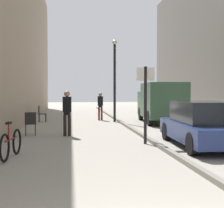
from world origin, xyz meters
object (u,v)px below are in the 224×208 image
pedestrian_main_foreground (67,110)px  delivery_van (161,101)px  cafe_chair_near_window (30,122)px  pedestrian_mid_block (100,104)px  parked_car (203,124)px  bicycle_leaning (11,144)px  lamp_post (115,75)px  cafe_chair_by_doorway (41,113)px  street_sign_post (145,98)px

pedestrian_main_foreground → delivery_van: delivery_van is taller
delivery_van → cafe_chair_near_window: bearing=-141.6°
pedestrian_main_foreground → delivery_van: 7.11m
pedestrian_mid_block → cafe_chair_near_window: pedestrian_mid_block is taller
parked_car → bicycle_leaning: 5.88m
lamp_post → cafe_chair_near_window: 7.13m
cafe_chair_near_window → cafe_chair_by_doorway: 5.92m
pedestrian_mid_block → cafe_chair_by_doorway: 3.62m
bicycle_leaning → delivery_van: bearing=60.6°
bicycle_leaning → pedestrian_mid_block: bearing=80.1°
delivery_van → parked_car: bearing=-91.8°
delivery_van → cafe_chair_near_window: size_ratio=5.33×
parked_car → cafe_chair_by_doorway: bearing=125.2°
delivery_van → street_sign_post: bearing=-105.5°
pedestrian_mid_block → street_sign_post: size_ratio=0.65×
pedestrian_main_foreground → delivery_van: size_ratio=0.36×
delivery_van → cafe_chair_by_doorway: 6.96m
delivery_van → cafe_chair_by_doorway: size_ratio=5.33×
bicycle_leaning → lamp_post: bearing=74.5°
pedestrian_main_foreground → bicycle_leaning: (-1.42, -4.12, -0.66)m
lamp_post → cafe_chair_by_doorway: size_ratio=5.06×
street_sign_post → cafe_chair_by_doorway: bearing=-56.3°
parked_car → cafe_chair_near_window: bearing=152.7°
cafe_chair_near_window → cafe_chair_by_doorway: (-0.12, 5.92, 0.00)m
parked_car → bicycle_leaning: parked_car is taller
pedestrian_main_foreground → cafe_chair_by_doorway: pedestrian_main_foreground is taller
delivery_van → lamp_post: bearing=165.0°
cafe_chair_by_doorway → pedestrian_main_foreground: bearing=16.9°
cafe_chair_near_window → lamp_post: bearing=45.7°
delivery_van → pedestrian_mid_block: bearing=151.8°
cafe_chair_by_doorway → pedestrian_mid_block: bearing=103.3°
delivery_van → cafe_chair_near_window: 8.06m
pedestrian_mid_block → lamp_post: (0.73, -1.19, 1.74)m
bicycle_leaning → cafe_chair_by_doorway: bicycle_leaning is taller
lamp_post → bicycle_leaning: (-4.10, -9.85, -2.34)m
lamp_post → bicycle_leaning: lamp_post is taller
pedestrian_main_foreground → lamp_post: size_ratio=0.38×
delivery_van → bicycle_leaning: 11.17m
street_sign_post → bicycle_leaning: (-4.06, -1.86, -1.16)m
pedestrian_main_foreground → lamp_post: bearing=-101.9°
pedestrian_mid_block → street_sign_post: 9.23m
cafe_chair_near_window → parked_car: bearing=-36.8°
pedestrian_main_foreground → parked_car: size_ratio=0.42×
bicycle_leaning → pedestrian_main_foreground: bearing=78.0°
delivery_van → cafe_chair_by_doorway: (-6.79, 1.42, -0.66)m
parked_car → pedestrian_mid_block: bearing=106.2°
parked_car → lamp_post: (-1.67, 8.73, 2.01)m
lamp_post → parked_car: bearing=-79.2°
pedestrian_mid_block → lamp_post: lamp_post is taller
parked_car → street_sign_post: 2.04m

